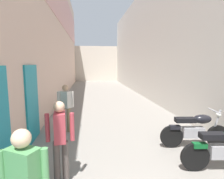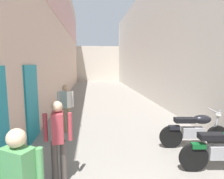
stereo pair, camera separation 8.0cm
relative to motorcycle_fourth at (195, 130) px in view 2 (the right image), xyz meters
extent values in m
plane|color=gray|center=(-1.76, 5.76, -0.50)|extent=(40.57, 40.57, 0.00)
cube|color=beige|center=(-4.66, 7.76, 3.71)|extent=(0.40, 24.57, 8.41)
cube|color=teal|center=(-4.44, 1.08, 0.60)|extent=(0.06, 1.10, 2.20)
cube|color=#DBA39E|center=(-4.45, 7.76, 5.56)|extent=(0.04, 24.57, 2.69)
cube|color=beige|center=(1.14, 7.76, 3.14)|extent=(0.40, 24.57, 7.28)
cube|color=beige|center=(-1.76, 21.05, 1.74)|extent=(8.40, 2.00, 4.48)
cylinder|color=black|center=(-0.63, -1.06, -0.20)|extent=(0.61, 0.14, 0.60)
cube|color=#9E9EA3|center=(-0.06, -1.12, -0.08)|extent=(0.58, 0.26, 0.28)
cube|color=black|center=(-0.29, -1.10, 0.26)|extent=(0.54, 0.27, 0.12)
cube|color=#0F5123|center=(-0.55, -1.07, 0.06)|extent=(0.29, 0.17, 0.10)
cylinder|color=black|center=(0.61, -0.06, -0.20)|extent=(0.61, 0.14, 0.60)
cylinder|color=black|center=(-0.63, 0.07, -0.20)|extent=(0.61, 0.14, 0.60)
cube|color=#9E9EA3|center=(-0.06, 0.01, -0.08)|extent=(0.58, 0.26, 0.28)
ellipsoid|color=black|center=(0.17, -0.02, 0.28)|extent=(0.50, 0.31, 0.24)
cube|color=black|center=(-0.29, 0.03, 0.26)|extent=(0.54, 0.27, 0.12)
cylinder|color=#9E9EA3|center=(0.54, -0.06, 0.15)|extent=(0.25, 0.09, 0.77)
cylinder|color=#9E9EA3|center=(0.47, -0.05, 0.50)|extent=(0.10, 0.58, 0.04)
sphere|color=silver|center=(0.59, -0.06, 0.40)|extent=(0.14, 0.14, 0.14)
cube|color=black|center=(-0.55, 0.06, 0.06)|extent=(0.29, 0.17, 0.10)
cube|color=#4C8C51|center=(-3.51, -2.57, 0.59)|extent=(0.39, 0.34, 0.54)
sphere|color=#DBB28E|center=(-3.51, -2.57, 0.97)|extent=(0.20, 0.20, 0.20)
cylinder|color=#4C8C51|center=(-3.29, -2.57, 0.59)|extent=(0.08, 0.08, 0.52)
cylinder|color=#564C47|center=(-3.42, -1.14, -0.09)|extent=(0.12, 0.12, 0.82)
cylinder|color=#564C47|center=(-3.26, -1.14, -0.09)|extent=(0.12, 0.12, 0.82)
cube|color=#B23D47|center=(-3.34, -1.14, 0.59)|extent=(0.24, 0.36, 0.54)
sphere|color=#DBB28E|center=(-3.34, -1.14, 0.97)|extent=(0.20, 0.20, 0.20)
cylinder|color=#B23D47|center=(-3.56, -1.14, 0.59)|extent=(0.08, 0.08, 0.52)
cylinder|color=#B23D47|center=(-3.12, -1.14, 0.59)|extent=(0.08, 0.08, 0.52)
cylinder|color=#8C7251|center=(-3.64, 1.62, -0.09)|extent=(0.12, 0.12, 0.82)
cylinder|color=#8C7251|center=(-3.48, 1.62, -0.09)|extent=(0.12, 0.12, 0.82)
cube|color=beige|center=(-3.56, 1.62, 0.59)|extent=(0.39, 0.37, 0.54)
sphere|color=tan|center=(-3.56, 1.62, 0.97)|extent=(0.20, 0.20, 0.20)
cylinder|color=beige|center=(-3.78, 1.62, 0.59)|extent=(0.08, 0.08, 0.52)
cylinder|color=beige|center=(-3.34, 1.62, 0.59)|extent=(0.08, 0.08, 0.52)
camera|label=1|loc=(-2.81, -4.53, 1.73)|focal=30.31mm
camera|label=2|loc=(-2.74, -4.54, 1.73)|focal=30.31mm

